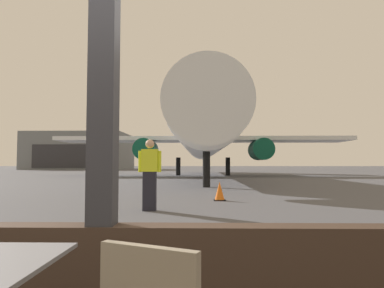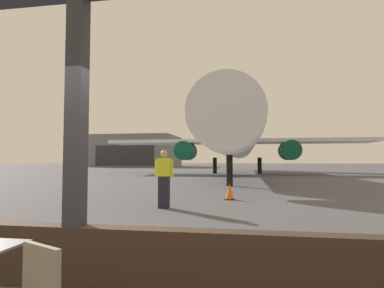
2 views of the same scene
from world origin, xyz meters
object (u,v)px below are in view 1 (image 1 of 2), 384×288
object	(u,v)px
airplane	(203,135)
ground_crew_worker	(150,174)
traffic_cone	(220,192)
distant_hangar	(82,152)

from	to	relation	value
airplane	ground_crew_worker	xyz separation A→B (m)	(-1.56, -22.25, -2.80)
airplane	traffic_cone	bearing A→B (deg)	-89.17
distant_hangar	traffic_cone	bearing A→B (deg)	-67.39
airplane	distant_hangar	size ratio (longest dim) A/B	1.90
traffic_cone	distant_hangar	world-z (taller)	distant_hangar
traffic_cone	distant_hangar	size ratio (longest dim) A/B	0.03
ground_crew_worker	traffic_cone	xyz separation A→B (m)	(1.84, 2.37, -0.62)
ground_crew_worker	distant_hangar	xyz separation A→B (m)	(-22.64, 61.16, 2.65)
airplane	ground_crew_worker	distance (m)	22.48
ground_crew_worker	distant_hangar	world-z (taller)	distant_hangar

